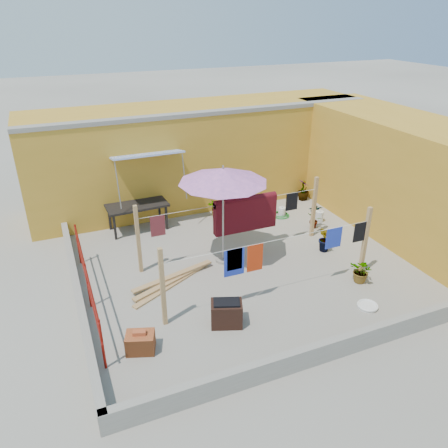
{
  "coord_description": "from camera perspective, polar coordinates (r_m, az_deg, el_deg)",
  "views": [
    {
      "loc": [
        -4.17,
        -8.58,
        5.89
      ],
      "look_at": [
        -0.46,
        0.3,
        1.16
      ],
      "focal_mm": 35.0,
      "sensor_mm": 36.0,
      "label": 1
    }
  ],
  "objects": [
    {
      "name": "wall_back",
      "position": [
        14.71,
        -3.21,
        9.2
      ],
      "size": [
        11.0,
        3.27,
        3.21
      ],
      "color": "#BD8929",
      "rests_on": "ground"
    },
    {
      "name": "lumber_pile",
      "position": [
        10.6,
        -6.86,
        -7.38
      ],
      "size": [
        2.24,
        1.21,
        0.14
      ],
      "color": "tan",
      "rests_on": "ground"
    },
    {
      "name": "patio_umbrella",
      "position": [
        10.43,
        -0.13,
        6.26
      ],
      "size": [
        2.45,
        2.45,
        2.61
      ],
      "color": "gray",
      "rests_on": "ground"
    },
    {
      "name": "water_jug_a",
      "position": [
        13.78,
        12.35,
        0.98
      ],
      "size": [
        0.25,
        0.25,
        0.39
      ],
      "color": "silver",
      "rests_on": "ground"
    },
    {
      "name": "green_hose",
      "position": [
        14.0,
        7.42,
        1.2
      ],
      "size": [
        0.55,
        0.55,
        0.08
      ],
      "color": "#1A7528",
      "rests_on": "ground"
    },
    {
      "name": "brick_stack",
      "position": [
        8.76,
        -10.87,
        -14.93
      ],
      "size": [
        0.64,
        0.55,
        0.47
      ],
      "color": "#974922",
      "rests_on": "ground"
    },
    {
      "name": "water_jug_b",
      "position": [
        13.91,
        7.57,
        1.58
      ],
      "size": [
        0.23,
        0.23,
        0.35
      ],
      "color": "silver",
      "rests_on": "ground"
    },
    {
      "name": "outdoor_table",
      "position": [
        12.98,
        -11.3,
        2.25
      ],
      "size": [
        1.78,
        0.95,
        0.82
      ],
      "color": "black",
      "rests_on": "ground"
    },
    {
      "name": "brazier",
      "position": [
        9.17,
        0.33,
        -11.57
      ],
      "size": [
        0.75,
        0.63,
        0.58
      ],
      "color": "black",
      "rests_on": "ground"
    },
    {
      "name": "wall_right",
      "position": [
        13.41,
        23.54,
        5.28
      ],
      "size": [
        2.4,
        9.0,
        3.2
      ],
      "primitive_type": "cube",
      "color": "#BD8929",
      "rests_on": "ground"
    },
    {
      "name": "parapet_left",
      "position": [
        10.29,
        -18.5,
        -8.85
      ],
      "size": [
        0.16,
        7.3,
        0.44
      ],
      "primitive_type": "cube",
      "color": "gray",
      "rests_on": "ground"
    },
    {
      "name": "white_basin",
      "position": [
        10.26,
        18.24,
        -10.12
      ],
      "size": [
        0.46,
        0.46,
        0.08
      ],
      "color": "silver",
      "rests_on": "ground"
    },
    {
      "name": "red_railing",
      "position": [
        9.86,
        -17.47,
        -6.85
      ],
      "size": [
        0.05,
        4.2,
        1.1
      ],
      "color": "maroon",
      "rests_on": "ground"
    },
    {
      "name": "ground",
      "position": [
        11.22,
        2.76,
        -5.56
      ],
      "size": [
        80.0,
        80.0,
        0.0
      ],
      "primitive_type": "plane",
      "color": "#9E998E",
      "rests_on": "ground"
    },
    {
      "name": "plant_back_a",
      "position": [
        13.63,
        -0.82,
        2.18
      ],
      "size": [
        0.83,
        0.81,
        0.71
      ],
      "primitive_type": "imported",
      "rotation": [
        0.0,
        0.0,
        0.58
      ],
      "color": "#1A5B1A",
      "rests_on": "ground"
    },
    {
      "name": "parapet_front",
      "position": [
        8.64,
        13.34,
        -15.76
      ],
      "size": [
        8.3,
        0.16,
        0.44
      ],
      "primitive_type": "cube",
      "color": "gray",
      "rests_on": "ground"
    },
    {
      "name": "plant_back_b",
      "position": [
        15.21,
        10.32,
        4.41
      ],
      "size": [
        0.41,
        0.41,
        0.72
      ],
      "primitive_type": "imported",
      "rotation": [
        0.0,
        0.0,
        1.59
      ],
      "color": "#1A5B1A",
      "rests_on": "ground"
    },
    {
      "name": "plant_right_a",
      "position": [
        13.25,
        11.74,
        1.05
      ],
      "size": [
        0.48,
        0.4,
        0.79
      ],
      "primitive_type": "imported",
      "rotation": [
        0.0,
        0.0,
        2.8
      ],
      "color": "#1A5B1A",
      "rests_on": "ground"
    },
    {
      "name": "clothesline_rig",
      "position": [
        11.25,
        3.04,
        0.59
      ],
      "size": [
        5.09,
        2.35,
        1.8
      ],
      "color": "tan",
      "rests_on": "ground"
    },
    {
      "name": "plant_right_c",
      "position": [
        10.95,
        17.58,
        -5.9
      ],
      "size": [
        0.64,
        0.68,
        0.6
      ],
      "primitive_type": "imported",
      "rotation": [
        0.0,
        0.0,
        5.09
      ],
      "color": "#1A5B1A",
      "rests_on": "ground"
    },
    {
      "name": "plant_right_b",
      "position": [
        12.0,
        13.11,
        -1.97
      ],
      "size": [
        0.38,
        0.45,
        0.75
      ],
      "primitive_type": "imported",
      "rotation": [
        0.0,
        0.0,
        4.58
      ],
      "color": "#1A5B1A",
      "rests_on": "ground"
    }
  ]
}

